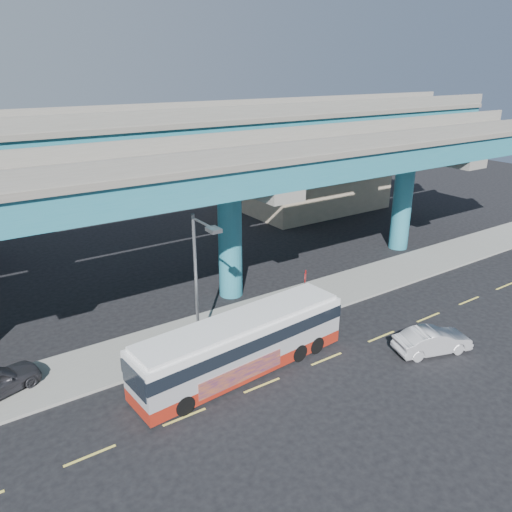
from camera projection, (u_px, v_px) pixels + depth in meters
ground at (323, 356)px, 25.56m from camera, size 120.00×120.00×0.00m
sidewalk at (262, 314)px, 29.79m from camera, size 70.00×4.00×0.15m
lane_markings at (327, 359)px, 25.33m from camera, size 58.00×0.12×0.01m
viaduct at (227, 153)px, 29.35m from camera, size 52.00×12.40×11.70m
building_beige at (309, 174)px, 51.52m from camera, size 14.00×10.23×7.00m
transit_bus at (242, 343)px, 23.80m from camera, size 11.31×3.27×2.86m
sedan at (432, 341)px, 25.73m from camera, size 3.73×4.85×1.33m
street_lamp at (200, 267)px, 23.86m from camera, size 0.50×2.40×7.27m
stop_sign at (305, 282)px, 29.18m from camera, size 0.61×0.59×2.71m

